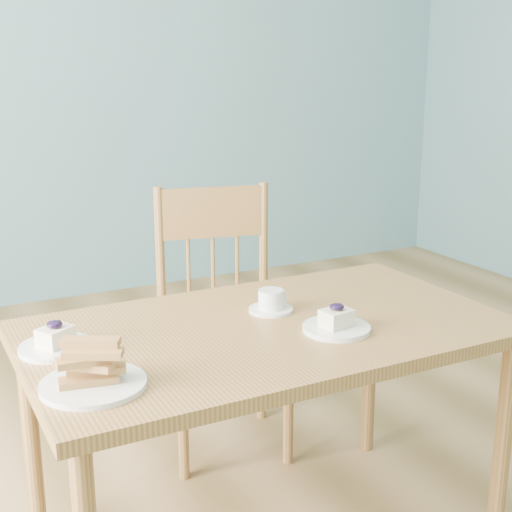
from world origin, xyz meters
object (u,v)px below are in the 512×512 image
at_px(dining_table, 267,349).
at_px(dining_chair, 222,318).
at_px(coffee_cup, 271,302).
at_px(cheesecake_plate_far, 56,343).
at_px(biscotti_plate, 93,372).
at_px(cheesecake_plate_near, 336,324).

distance_m(dining_table, dining_chair, 0.63).
height_order(dining_chair, coffee_cup, dining_chair).
bearing_deg(cheesecake_plate_far, dining_chair, 37.44).
bearing_deg(biscotti_plate, dining_chair, 49.40).
bearing_deg(coffee_cup, biscotti_plate, -156.62).
relative_size(cheesecake_plate_near, coffee_cup, 1.42).
xyz_separation_m(cheesecake_plate_near, cheesecake_plate_far, (-0.67, 0.20, 0.00)).
bearing_deg(cheesecake_plate_far, biscotti_plate, -84.27).
bearing_deg(cheesecake_plate_near, dining_chair, 89.43).
bearing_deg(cheesecake_plate_near, cheesecake_plate_far, 163.00).
relative_size(dining_chair, biscotti_plate, 4.10).
bearing_deg(biscotti_plate, cheesecake_plate_near, 3.39).
xyz_separation_m(coffee_cup, biscotti_plate, (-0.57, -0.25, 0.01)).
bearing_deg(biscotti_plate, coffee_cup, 23.71).
bearing_deg(cheesecake_plate_near, dining_table, 139.07).
distance_m(dining_chair, coffee_cup, 0.56).
height_order(dining_table, biscotti_plate, biscotti_plate).
relative_size(cheesecake_plate_far, coffee_cup, 1.44).
xyz_separation_m(dining_table, dining_chair, (0.14, 0.60, -0.13)).
bearing_deg(dining_chair, cheesecake_plate_near, -78.25).
height_order(cheesecake_plate_near, coffee_cup, cheesecake_plate_near).
distance_m(cheesecake_plate_near, coffee_cup, 0.22).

